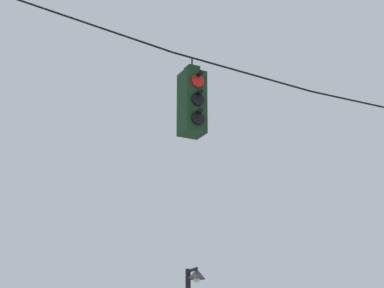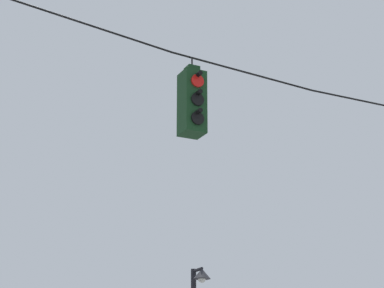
% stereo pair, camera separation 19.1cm
% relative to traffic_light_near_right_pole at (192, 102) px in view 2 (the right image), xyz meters
% --- Properties ---
extents(span_wire, '(17.58, 0.03, 0.90)m').
position_rel_traffic_light_near_right_pole_xyz_m(span_wire, '(3.43, 0.01, 0.90)').
color(span_wire, black).
extents(traffic_light_near_right_pole, '(0.34, 0.46, 1.23)m').
position_rel_traffic_light_near_right_pole_xyz_m(traffic_light_near_right_pole, '(0.00, 0.00, 0.00)').
color(traffic_light_near_right_pole, '#143819').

